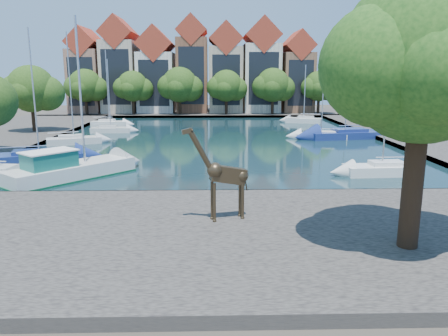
% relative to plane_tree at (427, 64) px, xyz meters
% --- Properties ---
extents(ground, '(160.00, 160.00, 0.00)m').
position_rel_plane_tree_xyz_m(ground, '(-7.62, 9.01, -7.67)').
color(ground, '#38332B').
rests_on(ground, ground).
extents(water_basin, '(38.00, 50.00, 0.08)m').
position_rel_plane_tree_xyz_m(water_basin, '(-7.62, 33.01, -7.63)').
color(water_basin, black).
rests_on(water_basin, ground).
extents(near_quay, '(50.00, 14.00, 0.50)m').
position_rel_plane_tree_xyz_m(near_quay, '(-7.62, 2.01, -7.42)').
color(near_quay, '#4D4943').
rests_on(near_quay, ground).
extents(far_quay, '(60.00, 16.00, 0.50)m').
position_rel_plane_tree_xyz_m(far_quay, '(-7.62, 65.01, -7.42)').
color(far_quay, '#4D4943').
rests_on(far_quay, ground).
extents(right_quay, '(14.00, 52.00, 0.50)m').
position_rel_plane_tree_xyz_m(right_quay, '(17.38, 33.01, -7.42)').
color(right_quay, '#4D4943').
rests_on(right_quay, ground).
extents(plane_tree, '(8.32, 6.40, 10.62)m').
position_rel_plane_tree_xyz_m(plane_tree, '(0.00, 0.00, 0.00)').
color(plane_tree, '#332114').
rests_on(plane_tree, near_quay).
extents(townhouse_west_end, '(5.44, 9.18, 14.93)m').
position_rel_plane_tree_xyz_m(townhouse_west_end, '(-30.62, 64.99, -0.31)').
color(townhouse_west_end, '#986953').
rests_on(townhouse_west_end, far_quay).
extents(townhouse_west_mid, '(5.94, 9.18, 16.79)m').
position_rel_plane_tree_xyz_m(townhouse_west_mid, '(-24.62, 64.99, 0.56)').
color(townhouse_west_mid, '#C5B197').
rests_on(townhouse_west_mid, far_quay).
extents(townhouse_west_inner, '(6.43, 9.18, 15.15)m').
position_rel_plane_tree_xyz_m(townhouse_west_inner, '(-18.12, 64.99, -0.32)').
color(townhouse_west_inner, silver).
rests_on(townhouse_west_inner, far_quay).
extents(townhouse_center, '(5.44, 9.18, 16.93)m').
position_rel_plane_tree_xyz_m(townhouse_center, '(-11.62, 64.99, 0.69)').
color(townhouse_center, brown).
rests_on(townhouse_center, far_quay).
extents(townhouse_east_inner, '(5.94, 9.18, 15.79)m').
position_rel_plane_tree_xyz_m(townhouse_east_inner, '(-5.62, 64.99, 0.06)').
color(townhouse_east_inner, tan).
rests_on(townhouse_east_inner, far_quay).
extents(townhouse_east_mid, '(6.43, 9.18, 16.65)m').
position_rel_plane_tree_xyz_m(townhouse_east_mid, '(0.88, 64.99, 0.43)').
color(townhouse_east_mid, beige).
rests_on(townhouse_east_mid, far_quay).
extents(townhouse_east_end, '(5.44, 9.18, 14.43)m').
position_rel_plane_tree_xyz_m(townhouse_east_end, '(7.38, 64.99, -0.56)').
color(townhouse_east_end, brown).
rests_on(townhouse_east_end, far_quay).
extents(far_tree_far_west, '(7.28, 5.60, 7.68)m').
position_rel_plane_tree_xyz_m(far_tree_far_west, '(-29.51, 59.50, -2.49)').
color(far_tree_far_west, '#332114').
rests_on(far_tree_far_west, far_quay).
extents(far_tree_west, '(6.76, 5.20, 7.36)m').
position_rel_plane_tree_xyz_m(far_tree_west, '(-21.52, 59.50, -2.60)').
color(far_tree_west, '#332114').
rests_on(far_tree_west, far_quay).
extents(far_tree_mid_west, '(7.80, 6.00, 8.00)m').
position_rel_plane_tree_xyz_m(far_tree_mid_west, '(-13.51, 59.50, -2.38)').
color(far_tree_mid_west, '#332114').
rests_on(far_tree_mid_west, far_quay).
extents(far_tree_mid_east, '(7.02, 5.40, 7.52)m').
position_rel_plane_tree_xyz_m(far_tree_mid_east, '(-5.52, 59.50, -2.54)').
color(far_tree_mid_east, '#332114').
rests_on(far_tree_mid_east, far_quay).
extents(far_tree_east, '(7.54, 5.80, 7.84)m').
position_rel_plane_tree_xyz_m(far_tree_east, '(2.49, 59.50, -2.43)').
color(far_tree_east, '#332114').
rests_on(far_tree_east, far_quay).
extents(far_tree_far_east, '(6.76, 5.20, 7.36)m').
position_rel_plane_tree_xyz_m(far_tree_far_east, '(10.48, 59.50, -2.60)').
color(far_tree_far_east, '#332114').
rests_on(far_tree_far_east, far_quay).
extents(side_tree_left_far, '(7.28, 5.60, 7.88)m').
position_rel_plane_tree_xyz_m(side_tree_left_far, '(-29.51, 37.00, -2.29)').
color(side_tree_left_far, '#332114').
rests_on(side_tree_left_far, left_quay).
extents(giraffe_statue, '(3.07, 1.22, 4.46)m').
position_rel_plane_tree_xyz_m(giraffe_statue, '(-7.47, 3.54, -4.98)').
color(giraffe_statue, '#392C1C').
rests_on(giraffe_statue, near_quay).
extents(motorsailer, '(7.99, 8.52, 11.11)m').
position_rel_plane_tree_xyz_m(motorsailer, '(-18.09, 13.60, -6.73)').
color(motorsailer, silver).
rests_on(motorsailer, water_basin).
extents(sailboat_left_b, '(7.60, 4.42, 10.88)m').
position_rel_plane_tree_xyz_m(sailboat_left_b, '(-22.62, 20.15, -7.05)').
color(sailboat_left_b, navy).
rests_on(sailboat_left_b, water_basin).
extents(sailboat_left_c, '(5.78, 3.75, 11.42)m').
position_rel_plane_tree_xyz_m(sailboat_left_c, '(-22.62, 29.57, -7.03)').
color(sailboat_left_c, beige).
rests_on(sailboat_left_c, water_basin).
extents(sailboat_left_d, '(5.00, 2.06, 9.03)m').
position_rel_plane_tree_xyz_m(sailboat_left_d, '(-20.83, 38.70, -7.10)').
color(sailboat_left_d, silver).
rests_on(sailboat_left_d, water_basin).
extents(sailboat_left_e, '(4.97, 1.80, 10.46)m').
position_rel_plane_tree_xyz_m(sailboat_left_e, '(-22.62, 45.66, -7.03)').
color(sailboat_left_e, silver).
rests_on(sailboat_left_e, water_basin).
extents(sailboat_right_a, '(5.53, 2.23, 9.58)m').
position_rel_plane_tree_xyz_m(sailboat_right_a, '(4.38, 14.42, -7.03)').
color(sailboat_right_a, silver).
rests_on(sailboat_right_a, water_basin).
extents(sailboat_right_b, '(8.85, 4.38, 13.43)m').
position_rel_plane_tree_xyz_m(sailboat_right_b, '(7.18, 32.88, -6.98)').
color(sailboat_right_b, navy).
rests_on(sailboat_right_b, water_basin).
extents(sailboat_right_c, '(5.81, 2.75, 8.83)m').
position_rel_plane_tree_xyz_m(sailboat_right_c, '(4.38, 32.69, -7.12)').
color(sailboat_right_c, silver).
rests_on(sailboat_right_c, water_basin).
extents(sailboat_right_d, '(5.54, 3.60, 8.54)m').
position_rel_plane_tree_xyz_m(sailboat_right_d, '(5.71, 48.89, -7.01)').
color(sailboat_right_d, silver).
rests_on(sailboat_right_d, water_basin).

